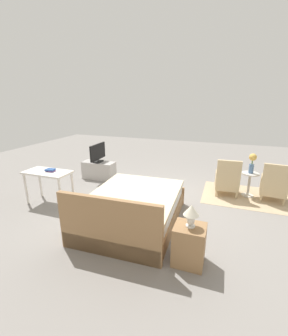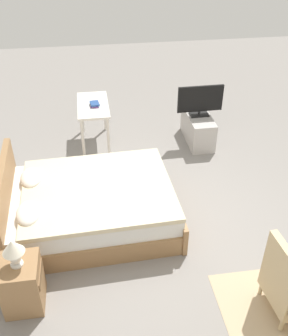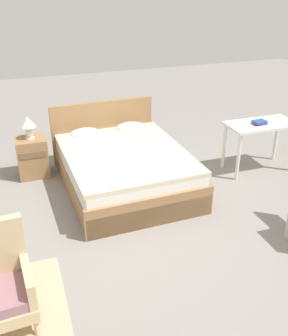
{
  "view_description": "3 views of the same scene",
  "coord_description": "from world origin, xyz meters",
  "views": [
    {
      "loc": [
        -1.33,
        4.57,
        2.3
      ],
      "look_at": [
        0.28,
        0.14,
        0.83
      ],
      "focal_mm": 24.0,
      "sensor_mm": 36.0,
      "label": 1
    },
    {
      "loc": [
        -3.86,
        0.91,
        3.63
      ],
      "look_at": [
        0.33,
        0.29,
        0.71
      ],
      "focal_mm": 42.0,
      "sensor_mm": 36.0,
      "label": 2
    },
    {
      "loc": [
        -1.13,
        -3.76,
        2.78
      ],
      "look_at": [
        0.26,
        0.35,
        0.59
      ],
      "focal_mm": 42.0,
      "sensor_mm": 36.0,
      "label": 3
    }
  ],
  "objects": [
    {
      "name": "book_stack",
      "position": [
        2.22,
        0.84,
        0.79
      ],
      "size": [
        0.22,
        0.17,
        0.05
      ],
      "color": "#66387A",
      "rests_on": "vanity_desk"
    },
    {
      "name": "table_lamp",
      "position": [
        -1.0,
        1.78,
        0.81
      ],
      "size": [
        0.22,
        0.22,
        0.33
      ],
      "color": "silver",
      "rests_on": "nightstand"
    },
    {
      "name": "tv_stand",
      "position": [
        2.09,
        -0.94,
        0.26
      ],
      "size": [
        0.96,
        0.4,
        0.51
      ],
      "color": "#B7B2AD",
      "rests_on": "ground_plane"
    },
    {
      "name": "tv_flatscreen",
      "position": [
        2.1,
        -0.94,
        0.79
      ],
      "size": [
        0.21,
        0.79,
        0.54
      ],
      "color": "black",
      "rests_on": "tv_stand"
    },
    {
      "name": "nightstand",
      "position": [
        -1.0,
        1.78,
        0.3
      ],
      "size": [
        0.44,
        0.41,
        0.6
      ],
      "color": "#997047",
      "rests_on": "ground_plane"
    },
    {
      "name": "bed",
      "position": [
        0.18,
        1.05,
        0.3
      ],
      "size": [
        1.71,
        2.22,
        0.96
      ],
      "color": "#997047",
      "rests_on": "ground_plane"
    },
    {
      "name": "vanity_desk",
      "position": [
        2.28,
        0.87,
        0.64
      ],
      "size": [
        1.04,
        0.52,
        0.76
      ],
      "color": "silver",
      "rests_on": "ground_plane"
    },
    {
      "name": "ground_plane",
      "position": [
        0.0,
        0.0,
        0.0
      ],
      "size": [
        16.0,
        16.0,
        0.0
      ],
      "primitive_type": "plane",
      "color": "gray"
    }
  ]
}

